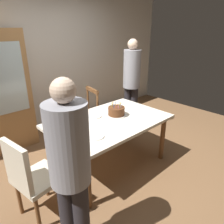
{
  "coord_description": "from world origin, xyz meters",
  "views": [
    {
      "loc": [
        -1.76,
        -1.92,
        1.91
      ],
      "look_at": [
        0.05,
        0.0,
        0.84
      ],
      "focal_mm": 33.61,
      "sensor_mm": 36.0,
      "label": 1
    }
  ],
  "objects_px": {
    "dining_table": "(109,125)",
    "person_celebrant": "(70,166)",
    "birthday_cake": "(116,111)",
    "person_guest": "(132,80)",
    "chair_spindle_back": "(84,117)",
    "plate_near_celebrant": "(95,136)",
    "chair_upholstered": "(31,176)",
    "plate_far_side": "(94,116)"
  },
  "relations": [
    {
      "from": "plate_far_side",
      "to": "plate_near_celebrant",
      "type": "bearing_deg",
      "value": -127.77
    },
    {
      "from": "birthday_cake",
      "to": "chair_spindle_back",
      "type": "height_order",
      "value": "chair_spindle_back"
    },
    {
      "from": "person_celebrant",
      "to": "person_guest",
      "type": "distance_m",
      "value": 2.67
    },
    {
      "from": "dining_table",
      "to": "chair_spindle_back",
      "type": "height_order",
      "value": "chair_spindle_back"
    },
    {
      "from": "chair_spindle_back",
      "to": "person_guest",
      "type": "bearing_deg",
      "value": -9.0
    },
    {
      "from": "birthday_cake",
      "to": "plate_far_side",
      "type": "bearing_deg",
      "value": 142.74
    },
    {
      "from": "plate_far_side",
      "to": "person_celebrant",
      "type": "bearing_deg",
      "value": -136.12
    },
    {
      "from": "dining_table",
      "to": "plate_near_celebrant",
      "type": "height_order",
      "value": "plate_near_celebrant"
    },
    {
      "from": "birthday_cake",
      "to": "plate_near_celebrant",
      "type": "xyz_separation_m",
      "value": [
        -0.62,
        -0.27,
        -0.06
      ]
    },
    {
      "from": "chair_spindle_back",
      "to": "birthday_cake",
      "type": "bearing_deg",
      "value": -90.13
    },
    {
      "from": "plate_near_celebrant",
      "to": "chair_spindle_back",
      "type": "height_order",
      "value": "chair_spindle_back"
    },
    {
      "from": "chair_upholstered",
      "to": "plate_near_celebrant",
      "type": "bearing_deg",
      "value": -7.45
    },
    {
      "from": "dining_table",
      "to": "person_celebrant",
      "type": "distance_m",
      "value": 1.33
    },
    {
      "from": "chair_upholstered",
      "to": "person_guest",
      "type": "height_order",
      "value": "person_guest"
    },
    {
      "from": "dining_table",
      "to": "birthday_cake",
      "type": "relative_size",
      "value": 5.74
    },
    {
      "from": "person_guest",
      "to": "person_celebrant",
      "type": "bearing_deg",
      "value": -148.4
    },
    {
      "from": "person_guest",
      "to": "dining_table",
      "type": "bearing_deg",
      "value": -150.66
    },
    {
      "from": "birthday_cake",
      "to": "person_guest",
      "type": "distance_m",
      "value": 1.21
    },
    {
      "from": "birthday_cake",
      "to": "chair_upholstered",
      "type": "bearing_deg",
      "value": -172.68
    },
    {
      "from": "dining_table",
      "to": "birthday_cake",
      "type": "xyz_separation_m",
      "value": [
        0.17,
        0.04,
        0.14
      ]
    },
    {
      "from": "dining_table",
      "to": "plate_near_celebrant",
      "type": "bearing_deg",
      "value": -152.17
    },
    {
      "from": "chair_spindle_back",
      "to": "person_celebrant",
      "type": "height_order",
      "value": "person_celebrant"
    },
    {
      "from": "birthday_cake",
      "to": "chair_upholstered",
      "type": "xyz_separation_m",
      "value": [
        -1.37,
        -0.18,
        -0.27
      ]
    },
    {
      "from": "plate_far_side",
      "to": "chair_upholstered",
      "type": "distance_m",
      "value": 1.19
    },
    {
      "from": "chair_spindle_back",
      "to": "person_guest",
      "type": "xyz_separation_m",
      "value": [
        1.02,
        -0.16,
        0.53
      ]
    },
    {
      "from": "birthday_cake",
      "to": "chair_upholstered",
      "type": "distance_m",
      "value": 1.4
    },
    {
      "from": "birthday_cake",
      "to": "person_guest",
      "type": "xyz_separation_m",
      "value": [
        1.02,
        0.63,
        0.19
      ]
    },
    {
      "from": "chair_upholstered",
      "to": "dining_table",
      "type": "bearing_deg",
      "value": 6.48
    },
    {
      "from": "plate_far_side",
      "to": "person_celebrant",
      "type": "xyz_separation_m",
      "value": [
        -1.0,
        -0.96,
        0.17
      ]
    },
    {
      "from": "dining_table",
      "to": "person_celebrant",
      "type": "relative_size",
      "value": 1.0
    },
    {
      "from": "person_celebrant",
      "to": "plate_far_side",
      "type": "bearing_deg",
      "value": 43.88
    },
    {
      "from": "plate_far_side",
      "to": "person_celebrant",
      "type": "relative_size",
      "value": 0.14
    },
    {
      "from": "plate_near_celebrant",
      "to": "person_celebrant",
      "type": "bearing_deg",
      "value": -142.22
    },
    {
      "from": "birthday_cake",
      "to": "plate_far_side",
      "type": "distance_m",
      "value": 0.32
    },
    {
      "from": "person_guest",
      "to": "chair_upholstered",
      "type": "bearing_deg",
      "value": -161.32
    },
    {
      "from": "chair_spindle_back",
      "to": "person_guest",
      "type": "distance_m",
      "value": 1.16
    },
    {
      "from": "chair_spindle_back",
      "to": "plate_near_celebrant",
      "type": "bearing_deg",
      "value": -120.07
    },
    {
      "from": "dining_table",
      "to": "plate_far_side",
      "type": "distance_m",
      "value": 0.26
    },
    {
      "from": "plate_near_celebrant",
      "to": "person_celebrant",
      "type": "relative_size",
      "value": 0.14
    },
    {
      "from": "plate_near_celebrant",
      "to": "chair_spindle_back",
      "type": "distance_m",
      "value": 1.26
    },
    {
      "from": "dining_table",
      "to": "chair_spindle_back",
      "type": "relative_size",
      "value": 1.69
    },
    {
      "from": "plate_near_celebrant",
      "to": "plate_far_side",
      "type": "xyz_separation_m",
      "value": [
        0.36,
        0.47,
        0.0
      ]
    }
  ]
}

